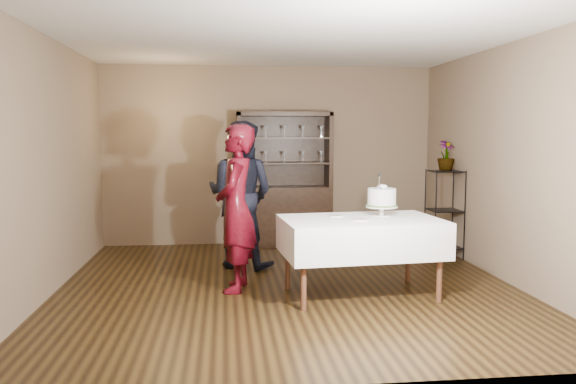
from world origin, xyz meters
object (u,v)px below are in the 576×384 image
Objects in this scene: cake_table at (361,237)px; potted_plant at (446,156)px; cake at (382,199)px; plant_etagere at (444,210)px; woman at (236,208)px; china_hutch at (284,202)px; man at (240,195)px.

potted_plant reaches higher than cake_table.
cake_table is at bearing -149.04° from cake.
cake_table is at bearing -133.77° from plant_etagere.
cake is 2.03m from potted_plant.
cake reaches higher than cake_table.
woman reaches higher than potted_plant.
plant_etagere is at bearing 124.05° from woman.
china_hutch is 2.44m from potted_plant.
potted_plant is at bearing 68.17° from plant_etagere.
china_hutch is at bearing 153.80° from potted_plant.
man is (-0.69, -1.26, 0.26)m from china_hutch.
cake_table is (0.52, -2.68, -0.04)m from china_hutch.
woman reaches higher than cake.
cake_table is 0.48m from cake.
potted_plant is (1.31, 1.50, 0.39)m from cake.
plant_etagere is 2.58× the size of cake.
man is at bearing 130.43° from cake_table.
plant_etagere is 0.71× the size of cake_table.
potted_plant is at bearing 48.83° from cake.
woman is (-0.77, -2.34, 0.23)m from china_hutch.
plant_etagere is 2.96× the size of potted_plant.
plant_etagere is (2.08, -1.05, -0.01)m from china_hutch.
potted_plant is (2.78, 0.24, 0.47)m from man.
china_hutch is at bearing 153.17° from plant_etagere.
woman is 1.08m from man.
china_hutch reaches higher than cake.
china_hutch is at bearing 107.20° from cake.
cake is at bearing -131.42° from plant_etagere.
china_hutch reaches higher than plant_etagere.
china_hutch reaches higher than woman.
china_hutch is 2.48m from woman.
cake is (0.26, 0.16, 0.38)m from cake_table.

